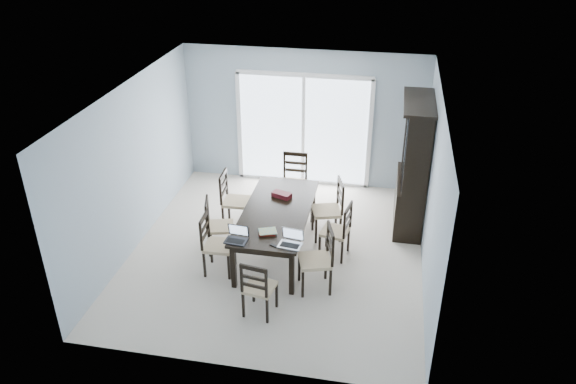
% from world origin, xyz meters
% --- Properties ---
extents(floor, '(5.00, 5.00, 0.00)m').
position_xyz_m(floor, '(0.00, 0.00, 0.00)').
color(floor, silver).
rests_on(floor, ground).
extents(ceiling, '(5.00, 5.00, 0.00)m').
position_xyz_m(ceiling, '(0.00, 0.00, 2.60)').
color(ceiling, white).
rests_on(ceiling, back_wall).
extents(back_wall, '(4.50, 0.02, 2.60)m').
position_xyz_m(back_wall, '(0.00, 2.50, 1.30)').
color(back_wall, '#99A9B6').
rests_on(back_wall, floor).
extents(wall_left, '(0.02, 5.00, 2.60)m').
position_xyz_m(wall_left, '(-2.25, 0.00, 1.30)').
color(wall_left, '#99A9B6').
rests_on(wall_left, floor).
extents(wall_right, '(0.02, 5.00, 2.60)m').
position_xyz_m(wall_right, '(2.25, 0.00, 1.30)').
color(wall_right, '#99A9B6').
rests_on(wall_right, floor).
extents(balcony, '(4.50, 2.00, 0.10)m').
position_xyz_m(balcony, '(0.00, 3.50, -0.05)').
color(balcony, gray).
rests_on(balcony, ground).
extents(railing, '(4.50, 0.06, 1.10)m').
position_xyz_m(railing, '(0.00, 4.50, 0.55)').
color(railing, '#99999E').
rests_on(railing, balcony).
extents(dining_table, '(1.00, 2.20, 0.75)m').
position_xyz_m(dining_table, '(0.00, 0.00, 0.67)').
color(dining_table, black).
rests_on(dining_table, floor).
extents(china_hutch, '(0.50, 1.38, 2.20)m').
position_xyz_m(china_hutch, '(2.02, 1.25, 1.07)').
color(china_hutch, black).
rests_on(china_hutch, floor).
extents(sliding_door, '(2.52, 0.05, 2.18)m').
position_xyz_m(sliding_door, '(0.00, 2.48, 1.09)').
color(sliding_door, silver).
rests_on(sliding_door, floor).
extents(chair_left_near, '(0.43, 0.42, 1.09)m').
position_xyz_m(chair_left_near, '(-0.82, -0.66, 0.58)').
color(chair_left_near, black).
rests_on(chair_left_near, floor).
extents(chair_left_mid, '(0.49, 0.48, 1.04)m').
position_xyz_m(chair_left_mid, '(-0.96, -0.14, 0.55)').
color(chair_left_mid, black).
rests_on(chair_left_mid, floor).
extents(chair_left_far, '(0.45, 0.44, 1.13)m').
position_xyz_m(chair_left_far, '(-0.92, 0.64, 0.60)').
color(chair_left_far, black).
rests_on(chair_left_far, floor).
extents(chair_right_near, '(0.55, 0.54, 1.15)m').
position_xyz_m(chair_right_near, '(0.81, -0.78, 0.61)').
color(chair_right_near, black).
rests_on(chair_right_near, floor).
extents(chair_right_mid, '(0.47, 0.46, 1.05)m').
position_xyz_m(chair_right_mid, '(0.98, 0.05, 0.56)').
color(chair_right_mid, black).
rests_on(chair_right_mid, floor).
extents(chair_right_far, '(0.55, 0.55, 1.16)m').
position_xyz_m(chair_right_far, '(0.80, 0.62, 0.61)').
color(chair_right_far, black).
rests_on(chair_right_far, floor).
extents(chair_end_near, '(0.44, 0.45, 1.01)m').
position_xyz_m(chair_end_near, '(0.06, -1.55, 0.53)').
color(chair_end_near, black).
rests_on(chair_end_near, floor).
extents(chair_end_far, '(0.44, 0.45, 1.16)m').
position_xyz_m(chair_end_far, '(0.00, 1.51, 0.61)').
color(chair_end_far, black).
rests_on(chair_end_far, floor).
extents(laptop_dark, '(0.32, 0.23, 0.21)m').
position_xyz_m(laptop_dark, '(-0.38, -0.95, 0.80)').
color(laptop_dark, black).
rests_on(laptop_dark, dining_table).
extents(laptop_silver, '(0.34, 0.26, 0.22)m').
position_xyz_m(laptop_silver, '(0.38, -0.92, 0.80)').
color(laptop_silver, silver).
rests_on(laptop_silver, dining_table).
extents(book_stack, '(0.30, 0.27, 0.04)m').
position_xyz_m(book_stack, '(0.00, -0.67, 0.77)').
color(book_stack, maroon).
rests_on(book_stack, dining_table).
extents(cell_phone, '(0.11, 0.08, 0.01)m').
position_xyz_m(cell_phone, '(0.16, -0.96, 0.76)').
color(cell_phone, black).
rests_on(cell_phone, dining_table).
extents(game_box, '(0.34, 0.25, 0.08)m').
position_xyz_m(game_box, '(-0.01, 0.43, 0.79)').
color(game_box, '#490E14').
rests_on(game_box, dining_table).
extents(hot_tub, '(1.90, 1.73, 0.93)m').
position_xyz_m(hot_tub, '(-0.55, 3.36, 0.46)').
color(hot_tub, brown).
rests_on(hot_tub, balcony).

